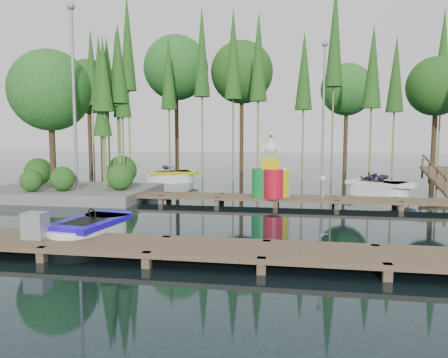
% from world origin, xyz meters
% --- Properties ---
extents(ground_plane, '(90.00, 90.00, 0.00)m').
position_xyz_m(ground_plane, '(0.00, 0.00, 0.00)').
color(ground_plane, '#18282E').
extents(near_dock, '(18.00, 1.50, 0.50)m').
position_xyz_m(near_dock, '(0.00, -4.50, 0.23)').
color(near_dock, brown).
rests_on(near_dock, ground).
extents(far_dock, '(15.00, 1.20, 0.50)m').
position_xyz_m(far_dock, '(1.00, 2.50, 0.23)').
color(far_dock, brown).
rests_on(far_dock, ground).
extents(island, '(6.20, 4.20, 6.75)m').
position_xyz_m(island, '(-6.30, 3.29, 3.18)').
color(island, slate).
rests_on(island, ground).
extents(tree_screen, '(34.42, 18.53, 10.31)m').
position_xyz_m(tree_screen, '(-2.04, 10.60, 6.12)').
color(tree_screen, '#412E1B').
rests_on(tree_screen, ground).
extents(lamp_island, '(0.30, 0.30, 7.25)m').
position_xyz_m(lamp_island, '(-5.50, 2.50, 4.26)').
color(lamp_island, gray).
rests_on(lamp_island, ground).
extents(lamp_rear, '(0.30, 0.30, 7.25)m').
position_xyz_m(lamp_rear, '(4.00, 11.00, 4.26)').
color(lamp_rear, gray).
rests_on(lamp_rear, ground).
extents(boat_blue, '(1.47, 2.63, 0.84)m').
position_xyz_m(boat_blue, '(-1.97, -3.44, 0.24)').
color(boat_blue, white).
rests_on(boat_blue, ground).
extents(boat_yellow_far, '(3.00, 2.36, 1.37)m').
position_xyz_m(boat_yellow_far, '(-3.69, 8.68, 0.29)').
color(boat_yellow_far, white).
rests_on(boat_yellow_far, ground).
extents(boat_white_far, '(3.02, 2.68, 1.33)m').
position_xyz_m(boat_white_far, '(5.96, 5.53, 0.30)').
color(boat_white_far, white).
rests_on(boat_white_far, ground).
extents(utility_cabinet, '(0.45, 0.38, 0.56)m').
position_xyz_m(utility_cabinet, '(-2.67, -4.50, 0.58)').
color(utility_cabinet, gray).
rests_on(utility_cabinet, near_dock).
extents(yellow_barrel, '(0.64, 0.64, 0.95)m').
position_xyz_m(yellow_barrel, '(2.14, 2.50, 0.78)').
color(yellow_barrel, '#CFBC0A').
rests_on(yellow_barrel, far_dock).
extents(drum_cluster, '(1.32, 1.21, 2.27)m').
position_xyz_m(drum_cluster, '(1.86, 2.34, 0.97)').
color(drum_cluster, '#0D7C2B').
rests_on(drum_cluster, far_dock).
extents(seagull_post, '(0.47, 0.26, 0.76)m').
position_xyz_m(seagull_post, '(3.60, 2.50, 0.81)').
color(seagull_post, gray).
rests_on(seagull_post, far_dock).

